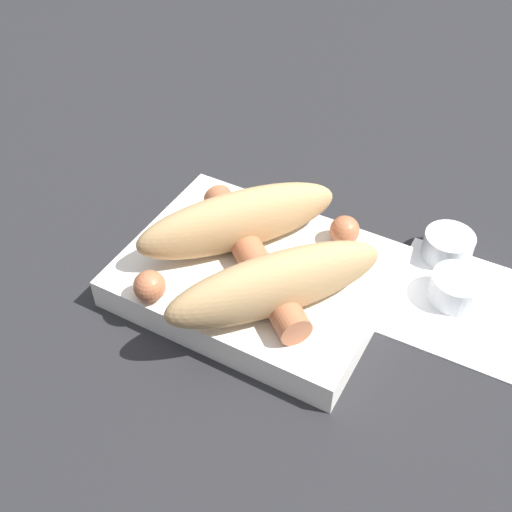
{
  "coord_description": "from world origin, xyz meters",
  "views": [
    {
      "loc": [
        -0.19,
        0.34,
        0.41
      ],
      "look_at": [
        0.0,
        0.0,
        0.04
      ],
      "focal_mm": 45.0,
      "sensor_mm": 36.0,
      "label": 1
    }
  ],
  "objects_px": {
    "condiment_cup_far": "(448,247)",
    "sausage": "(251,257)",
    "food_tray": "(256,276)",
    "condiment_cup_near": "(456,290)",
    "bread_roll": "(256,250)"
  },
  "relations": [
    {
      "from": "food_tray",
      "to": "bread_roll",
      "type": "bearing_deg",
      "value": 119.92
    },
    {
      "from": "food_tray",
      "to": "sausage",
      "type": "xyz_separation_m",
      "value": [
        0.0,
        0.01,
        0.03
      ]
    },
    {
      "from": "food_tray",
      "to": "condiment_cup_far",
      "type": "distance_m",
      "value": 0.18
    },
    {
      "from": "food_tray",
      "to": "sausage",
      "type": "relative_size",
      "value": 1.35
    },
    {
      "from": "food_tray",
      "to": "bread_roll",
      "type": "xyz_separation_m",
      "value": [
        -0.01,
        0.01,
        0.04
      ]
    },
    {
      "from": "food_tray",
      "to": "condiment_cup_near",
      "type": "height_order",
      "value": "food_tray"
    },
    {
      "from": "bread_roll",
      "to": "condiment_cup_far",
      "type": "height_order",
      "value": "bread_roll"
    },
    {
      "from": "sausage",
      "to": "condiment_cup_far",
      "type": "xyz_separation_m",
      "value": [
        -0.14,
        -0.13,
        -0.03
      ]
    },
    {
      "from": "bread_roll",
      "to": "condiment_cup_far",
      "type": "bearing_deg",
      "value": -134.66
    },
    {
      "from": "condiment_cup_far",
      "to": "sausage",
      "type": "bearing_deg",
      "value": 42.69
    },
    {
      "from": "condiment_cup_near",
      "to": "condiment_cup_far",
      "type": "relative_size",
      "value": 1.0
    },
    {
      "from": "condiment_cup_near",
      "to": "condiment_cup_far",
      "type": "xyz_separation_m",
      "value": [
        0.02,
        -0.05,
        0.0
      ]
    },
    {
      "from": "bread_roll",
      "to": "sausage",
      "type": "height_order",
      "value": "bread_roll"
    },
    {
      "from": "sausage",
      "to": "condiment_cup_far",
      "type": "bearing_deg",
      "value": -137.31
    },
    {
      "from": "food_tray",
      "to": "sausage",
      "type": "height_order",
      "value": "sausage"
    }
  ]
}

